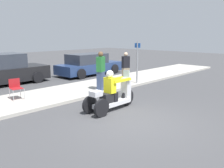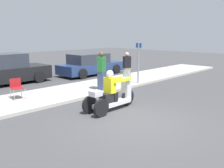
{
  "view_description": "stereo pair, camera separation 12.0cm",
  "coord_description": "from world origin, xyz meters",
  "px_view_note": "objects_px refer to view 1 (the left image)",
  "views": [
    {
      "loc": [
        -5.9,
        -4.58,
        2.72
      ],
      "look_at": [
        0.46,
        1.37,
        0.96
      ],
      "focal_mm": 40.0,
      "sensor_mm": 36.0,
      "label": 1
    },
    {
      "loc": [
        -5.82,
        -4.67,
        2.72
      ],
      "look_at": [
        0.46,
        1.37,
        0.96
      ],
      "focal_mm": 40.0,
      "sensor_mm": 36.0,
      "label": 2
    }
  ],
  "objects_px": {
    "street_sign": "(137,61)",
    "parked_car_lot_center": "(0,71)",
    "folding_chair_set_back": "(16,87)",
    "parked_car_lot_far": "(89,65)",
    "spectator_end_of_line": "(126,68)",
    "motorcycle_trike": "(112,96)",
    "spectator_far_back": "(101,72)"
  },
  "relations": [
    {
      "from": "street_sign",
      "to": "parked_car_lot_center",
      "type": "bearing_deg",
      "value": 132.71
    },
    {
      "from": "street_sign",
      "to": "folding_chair_set_back",
      "type": "bearing_deg",
      "value": 165.86
    },
    {
      "from": "street_sign",
      "to": "parked_car_lot_far",
      "type": "bearing_deg",
      "value": 83.11
    },
    {
      "from": "spectator_end_of_line",
      "to": "parked_car_lot_far",
      "type": "distance_m",
      "value": 3.98
    },
    {
      "from": "parked_car_lot_far",
      "to": "street_sign",
      "type": "bearing_deg",
      "value": -96.89
    },
    {
      "from": "motorcycle_trike",
      "to": "parked_car_lot_center",
      "type": "distance_m",
      "value": 7.52
    },
    {
      "from": "spectator_end_of_line",
      "to": "street_sign",
      "type": "relative_size",
      "value": 0.74
    },
    {
      "from": "parked_car_lot_center",
      "to": "motorcycle_trike",
      "type": "bearing_deg",
      "value": -83.93
    },
    {
      "from": "spectator_end_of_line",
      "to": "parked_car_lot_center",
      "type": "distance_m",
      "value": 6.74
    },
    {
      "from": "motorcycle_trike",
      "to": "parked_car_lot_center",
      "type": "height_order",
      "value": "parked_car_lot_center"
    },
    {
      "from": "spectator_end_of_line",
      "to": "street_sign",
      "type": "bearing_deg",
      "value": -63.84
    },
    {
      "from": "spectator_far_back",
      "to": "spectator_end_of_line",
      "type": "height_order",
      "value": "spectator_far_back"
    },
    {
      "from": "motorcycle_trike",
      "to": "street_sign",
      "type": "xyz_separation_m",
      "value": [
        4.18,
        2.08,
        0.79
      ]
    },
    {
      "from": "folding_chair_set_back",
      "to": "street_sign",
      "type": "bearing_deg",
      "value": -14.14
    },
    {
      "from": "spectator_far_back",
      "to": "parked_car_lot_center",
      "type": "bearing_deg",
      "value": 115.04
    },
    {
      "from": "parked_car_lot_far",
      "to": "parked_car_lot_center",
      "type": "height_order",
      "value": "parked_car_lot_center"
    },
    {
      "from": "parked_car_lot_far",
      "to": "street_sign",
      "type": "height_order",
      "value": "street_sign"
    },
    {
      "from": "motorcycle_trike",
      "to": "spectator_far_back",
      "type": "bearing_deg",
      "value": 53.81
    },
    {
      "from": "motorcycle_trike",
      "to": "street_sign",
      "type": "relative_size",
      "value": 1.05
    },
    {
      "from": "motorcycle_trike",
      "to": "street_sign",
      "type": "distance_m",
      "value": 4.74
    },
    {
      "from": "spectator_far_back",
      "to": "parked_car_lot_far",
      "type": "distance_m",
      "value": 5.28
    },
    {
      "from": "spectator_far_back",
      "to": "parked_car_lot_far",
      "type": "relative_size",
      "value": 0.39
    },
    {
      "from": "spectator_end_of_line",
      "to": "folding_chair_set_back",
      "type": "distance_m",
      "value": 5.84
    },
    {
      "from": "motorcycle_trike",
      "to": "spectator_end_of_line",
      "type": "height_order",
      "value": "spectator_end_of_line"
    },
    {
      "from": "street_sign",
      "to": "spectator_end_of_line",
      "type": "bearing_deg",
      "value": 116.16
    },
    {
      "from": "folding_chair_set_back",
      "to": "parked_car_lot_center",
      "type": "relative_size",
      "value": 0.17
    },
    {
      "from": "folding_chair_set_back",
      "to": "parked_car_lot_far",
      "type": "relative_size",
      "value": 0.18
    },
    {
      "from": "parked_car_lot_center",
      "to": "spectator_end_of_line",
      "type": "bearing_deg",
      "value": -45.77
    },
    {
      "from": "parked_car_lot_far",
      "to": "parked_car_lot_center",
      "type": "relative_size",
      "value": 0.95
    },
    {
      "from": "motorcycle_trike",
      "to": "spectator_end_of_line",
      "type": "bearing_deg",
      "value": 34.04
    },
    {
      "from": "folding_chair_set_back",
      "to": "street_sign",
      "type": "relative_size",
      "value": 0.37
    },
    {
      "from": "parked_car_lot_center",
      "to": "street_sign",
      "type": "bearing_deg",
      "value": -47.29
    }
  ]
}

